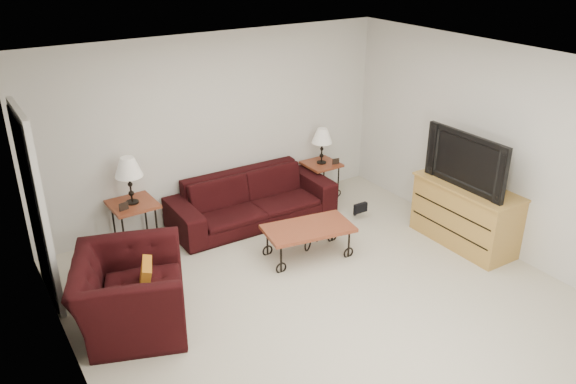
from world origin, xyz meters
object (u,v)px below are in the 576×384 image
(side_table_left, at_px, (135,224))
(armchair, at_px, (130,293))
(tv_stand, at_px, (465,214))
(backpack, at_px, (356,203))
(lamp_left, at_px, (130,181))
(side_table_right, at_px, (321,179))
(television, at_px, (472,159))
(sofa, at_px, (252,199))
(lamp_right, at_px, (322,146))
(coffee_table, at_px, (308,241))

(side_table_left, height_order, armchair, armchair)
(tv_stand, bearing_deg, backpack, 117.58)
(side_table_left, relative_size, tv_stand, 0.45)
(lamp_left, bearing_deg, side_table_left, 0.00)
(side_table_right, distance_m, television, 2.41)
(sofa, relative_size, tv_stand, 1.69)
(lamp_left, bearing_deg, sofa, -6.53)
(side_table_right, xyz_separation_m, tv_stand, (0.71, -2.13, 0.14))
(side_table_right, relative_size, backpack, 1.30)
(television, bearing_deg, tv_stand, 90.00)
(lamp_right, height_order, backpack, lamp_right)
(tv_stand, relative_size, television, 1.12)
(armchair, relative_size, tv_stand, 0.89)
(armchair, bearing_deg, tv_stand, -77.88)
(sofa, bearing_deg, lamp_left, 173.47)
(side_table_right, xyz_separation_m, lamp_left, (-2.84, 0.00, 0.63))
(sofa, relative_size, armchair, 1.91)
(lamp_right, relative_size, television, 0.44)
(side_table_right, relative_size, television, 0.44)
(armchair, distance_m, tv_stand, 4.15)
(backpack, bearing_deg, armchair, -147.16)
(lamp_left, height_order, television, television)
(sofa, bearing_deg, lamp_right, 8.10)
(lamp_left, distance_m, backpack, 3.05)
(lamp_left, height_order, armchair, lamp_left)
(side_table_right, bearing_deg, television, -72.10)
(lamp_left, relative_size, armchair, 0.50)
(armchair, bearing_deg, lamp_right, -45.27)
(television, distance_m, backpack, 1.75)
(television, bearing_deg, lamp_left, -121.17)
(sofa, height_order, lamp_left, lamp_left)
(side_table_left, bearing_deg, sofa, -6.53)
(coffee_table, bearing_deg, backpack, 25.27)
(tv_stand, distance_m, backpack, 1.50)
(sofa, distance_m, lamp_left, 1.68)
(side_table_right, relative_size, lamp_right, 1.00)
(sofa, distance_m, side_table_right, 1.28)
(backpack, bearing_deg, lamp_left, -175.34)
(backpack, bearing_deg, sofa, 174.34)
(coffee_table, xyz_separation_m, tv_stand, (1.86, -0.77, 0.20))
(coffee_table, xyz_separation_m, backpack, (1.17, 0.55, 0.00))
(lamp_right, bearing_deg, backpack, -88.70)
(side_table_right, height_order, armchair, armchair)
(armchair, distance_m, television, 4.19)
(lamp_left, xyz_separation_m, tv_stand, (3.55, -2.13, -0.49))
(side_table_left, height_order, television, television)
(backpack, bearing_deg, tv_stand, -41.90)
(side_table_right, bearing_deg, backpack, -88.70)
(lamp_right, distance_m, television, 2.27)
(lamp_left, bearing_deg, side_table_right, 0.00)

